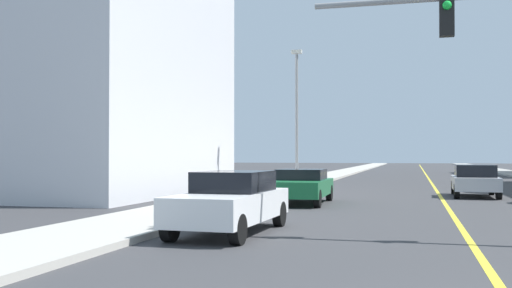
% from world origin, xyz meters
% --- Properties ---
extents(ground, '(192.00, 192.00, 0.00)m').
position_xyz_m(ground, '(0.00, 42.00, 0.00)').
color(ground, '#38383A').
extents(sidewalk_left, '(2.95, 168.00, 0.15)m').
position_xyz_m(sidewalk_left, '(-8.17, 42.00, 0.07)').
color(sidewalk_left, '#B2ADA3').
rests_on(sidewalk_left, ground).
extents(lane_marking_center, '(0.16, 144.00, 0.01)m').
position_xyz_m(lane_marking_center, '(0.00, 42.00, 0.00)').
color(lane_marking_center, yellow).
rests_on(lane_marking_center, ground).
extents(building_left_near, '(15.28, 14.64, 11.66)m').
position_xyz_m(building_left_near, '(-18.92, 20.20, 5.83)').
color(building_left_near, silver).
rests_on(building_left_near, ground).
extents(street_lamp, '(0.56, 0.28, 7.36)m').
position_xyz_m(street_lamp, '(-7.20, 25.70, 4.25)').
color(street_lamp, gray).
rests_on(street_lamp, sidewalk_left).
extents(car_white, '(1.87, 4.50, 1.45)m').
position_xyz_m(car_white, '(-5.31, 7.90, 0.75)').
color(car_white, white).
rests_on(car_white, ground).
extents(car_silver, '(1.95, 4.09, 1.41)m').
position_xyz_m(car_silver, '(1.47, 22.25, 0.74)').
color(car_silver, '#BCBCC1').
rests_on(car_silver, ground).
extents(car_green, '(2.03, 4.45, 1.30)m').
position_xyz_m(car_green, '(-5.29, 16.68, 0.69)').
color(car_green, '#196638').
rests_on(car_green, ground).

